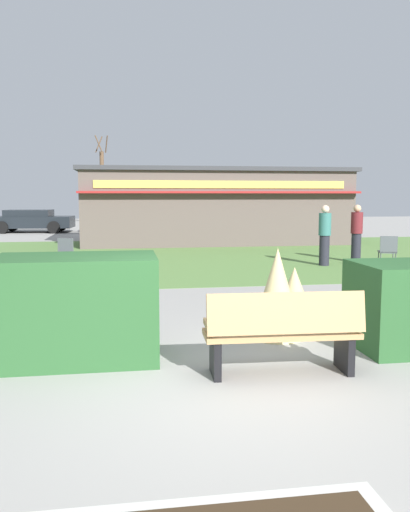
{
  "coord_description": "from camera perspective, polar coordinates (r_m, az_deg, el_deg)",
  "views": [
    {
      "loc": [
        -1.0,
        -5.03,
        1.96
      ],
      "look_at": [
        0.27,
        3.17,
        0.99
      ],
      "focal_mm": 36.54,
      "sensor_mm": 36.0,
      "label": 1
    }
  ],
  "objects": [
    {
      "name": "food_kiosk",
      "position": [
        21.65,
        0.98,
        5.52
      ],
      "size": [
        10.9,
        4.5,
        3.04
      ],
      "color": "#594C47",
      "rests_on": "ground_plane"
    },
    {
      "name": "ground_plane",
      "position": [
        5.49,
        2.33,
        -14.29
      ],
      "size": [
        80.0,
        80.0,
        0.0
      ],
      "primitive_type": "plane",
      "color": "#999691"
    },
    {
      "name": "lawn_patch",
      "position": [
        16.96,
        -5.41,
        0.01
      ],
      "size": [
        36.0,
        12.0,
        0.01
      ],
      "primitive_type": "cube",
      "color": "#5B8442",
      "rests_on": "ground_plane"
    },
    {
      "name": "tree_left_bg",
      "position": [
        36.32,
        -11.18,
        7.57
      ],
      "size": [
        0.91,
        0.96,
        5.95
      ],
      "color": "brown",
      "rests_on": "ground_plane"
    },
    {
      "name": "ornamental_grass_behind_right",
      "position": [
        7.74,
        9.72,
        -4.6
      ],
      "size": [
        0.73,
        0.73,
        0.93
      ],
      "primitive_type": "cone",
      "color": "#D1BC7F",
      "rests_on": "ground_plane"
    },
    {
      "name": "person_standing",
      "position": [
        14.9,
        12.96,
        2.26
      ],
      "size": [
        0.34,
        0.34,
        1.69
      ],
      "rotation": [
        0.0,
        0.0,
        5.77
      ],
      "color": "#23232D",
      "rests_on": "ground_plane"
    },
    {
      "name": "park_bench",
      "position": [
        5.78,
        8.5,
        -8.27
      ],
      "size": [
        1.72,
        0.6,
        0.95
      ],
      "color": "tan",
      "rests_on": "ground_plane"
    },
    {
      "name": "cafe_chair_east",
      "position": [
        13.49,
        -15.27,
        0.33
      ],
      "size": [
        0.6,
        0.6,
        0.89
      ],
      "color": "#4C5156",
      "rests_on": "ground_plane"
    },
    {
      "name": "hedge_left",
      "position": [
        6.43,
        -13.84,
        -5.55
      ],
      "size": [
        1.89,
        1.1,
        1.25
      ],
      "primitive_type": "cube",
      "color": "#28562B",
      "rests_on": "ground_plane"
    },
    {
      "name": "cafe_chair_west",
      "position": [
        14.71,
        19.38,
        0.69
      ],
      "size": [
        0.56,
        0.56,
        0.89
      ],
      "color": "#4C5156",
      "rests_on": "ground_plane"
    },
    {
      "name": "parked_car_center_slot",
      "position": [
        28.74,
        -8.86,
        3.96
      ],
      "size": [
        4.21,
        2.08,
        1.2
      ],
      "color": "silver",
      "rests_on": "ground_plane"
    },
    {
      "name": "ornamental_grass_behind_left",
      "position": [
        7.26,
        7.9,
        -4.02
      ],
      "size": [
        0.75,
        0.75,
        1.25
      ],
      "primitive_type": "cone",
      "color": "#D1BC7F",
      "rests_on": "ground_plane"
    },
    {
      "name": "parked_car_west_slot",
      "position": [
        29.15,
        -18.46,
        3.73
      ],
      "size": [
        4.33,
        2.3,
        1.2
      ],
      "color": "black",
      "rests_on": "ground_plane"
    },
    {
      "name": "person_strolling",
      "position": [
        15.91,
        16.25,
        2.43
      ],
      "size": [
        0.34,
        0.34,
        1.69
      ],
      "rotation": [
        0.0,
        0.0,
        1.44
      ],
      "color": "#23232D",
      "rests_on": "ground_plane"
    }
  ]
}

